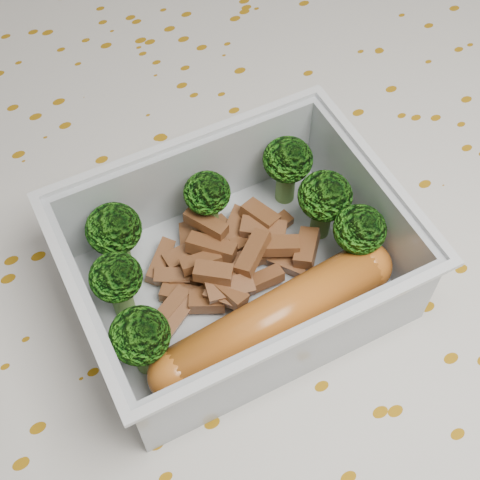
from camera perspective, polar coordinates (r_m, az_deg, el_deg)
dining_table at (r=0.52m, az=0.99°, el=-7.16°), size 1.40×0.90×0.75m
tablecloth at (r=0.47m, az=1.08°, el=-4.43°), size 1.46×0.96×0.19m
lunch_container at (r=0.41m, az=-0.16°, el=-2.45°), size 0.20×0.16×0.07m
broccoli_florets at (r=0.40m, az=-1.28°, el=0.61°), size 0.18×0.11×0.05m
meat_pile at (r=0.42m, az=-1.30°, el=-1.90°), size 0.12×0.08×0.03m
sausage at (r=0.39m, az=3.06°, el=-6.68°), size 0.16×0.04×0.03m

